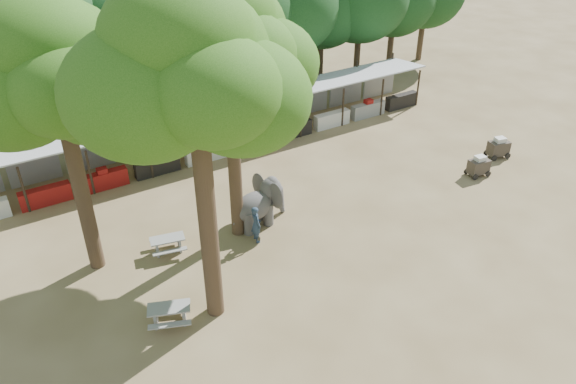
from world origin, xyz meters
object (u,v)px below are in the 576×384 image
yard_tree_left (49,74)px  handler (256,224)px  picnic_table_near (169,312)px  yard_tree_center (187,73)px  cart_front (479,166)px  cart_back (498,147)px  picnic_table_far (168,243)px  yard_tree_back (222,43)px  elephant (260,203)px

yard_tree_left → handler: (6.54, -2.15, -7.33)m
picnic_table_near → yard_tree_center: bearing=16.9°
cart_front → cart_back: 2.64m
picnic_table_near → picnic_table_far: (1.48, 3.98, -0.03)m
yard_tree_back → handler: bearing=-65.0°
picnic_table_far → yard_tree_left: bearing=175.0°
yard_tree_back → cart_back: (15.65, -1.35, -7.96)m
yard_tree_center → yard_tree_back: bearing=53.1°
elephant → cart_front: (11.82, -2.14, -0.53)m
yard_tree_center → yard_tree_back: (3.00, 4.00, -0.67)m
cart_front → picnic_table_near: bearing=-167.2°
elephant → yard_tree_left: bearing=162.1°
yard_tree_left → yard_tree_center: bearing=-59.0°
yard_tree_center → cart_back: bearing=8.1°
yard_tree_back → cart_back: 17.61m
yard_tree_left → cart_front: 20.88m
yard_tree_center → handler: size_ratio=6.91×
yard_tree_back → picnic_table_near: yard_tree_back is taller
picnic_table_near → cart_back: (20.18, 2.53, 0.09)m
yard_tree_left → elephant: (7.34, -1.07, -7.11)m
yard_tree_left → picnic_table_far: size_ratio=6.65×
cart_front → cart_back: (2.49, 0.86, 0.02)m
handler → cart_front: handler is taller
elephant → handler: 1.37m
yard_tree_left → yard_tree_center: size_ratio=0.92×
yard_tree_back → elephant: 7.58m
picnic_table_far → picnic_table_near: bearing=-98.4°
yard_tree_center → elephant: 10.01m
yard_tree_center → picnic_table_near: size_ratio=6.34×
elephant → picnic_table_far: bearing=168.2°
elephant → picnic_table_near: elephant is taller
picnic_table_near → yard_tree_back: bearing=61.9°
yard_tree_center → handler: (3.54, 2.85, -8.34)m
elephant → handler: size_ratio=1.67×
yard_tree_back → picnic_table_near: 10.02m
picnic_table_near → cart_front: bearing=26.7°
yard_tree_back → yard_tree_left: bearing=170.5°
picnic_table_far → cart_back: bearing=7.5°
cart_back → cart_front: bearing=-148.2°
picnic_table_near → yard_tree_left: bearing=128.1°
picnic_table_far → yard_tree_center: bearing=-77.5°
yard_tree_back → cart_front: yard_tree_back is taller
yard_tree_center → cart_front: 18.41m
yard_tree_left → yard_tree_back: bearing=-9.5°
yard_tree_center → handler: bearing=38.8°
yard_tree_left → cart_back: yard_tree_left is taller
yard_tree_left → yard_tree_back: yard_tree_back is taller
elephant → cart_back: 14.38m
handler → yard_tree_center: bearing=132.6°
yard_tree_left → cart_front: bearing=-9.5°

